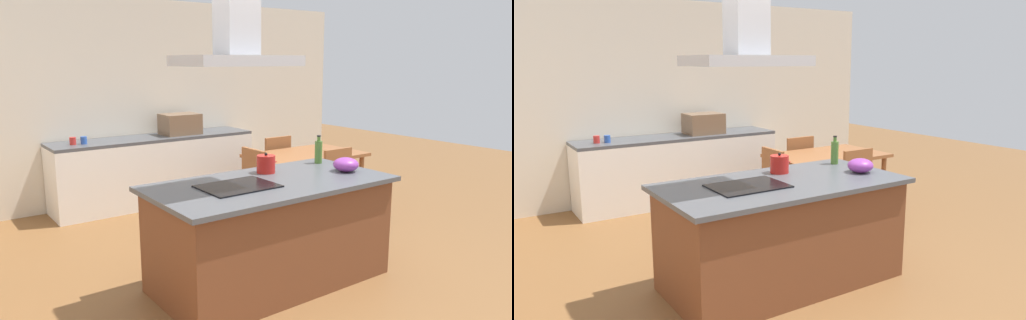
{
  "view_description": "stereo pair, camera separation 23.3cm",
  "coord_description": "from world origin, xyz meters",
  "views": [
    {
      "loc": [
        -2.47,
        -3.2,
        1.89
      ],
      "look_at": [
        0.14,
        0.4,
        1.0
      ],
      "focal_mm": 34.83,
      "sensor_mm": 36.0,
      "label": 1
    },
    {
      "loc": [
        -2.28,
        -3.33,
        1.89
      ],
      "look_at": [
        0.14,
        0.4,
        1.0
      ],
      "focal_mm": 34.83,
      "sensor_mm": 36.0,
      "label": 2
    }
  ],
  "objects": [
    {
      "name": "coffee_mug_blue",
      "position": [
        -0.68,
        2.83,
        0.95
      ],
      "size": [
        0.08,
        0.08,
        0.09
      ],
      "primitive_type": "cylinder",
      "color": "#2D56B2",
      "rests_on": "back_counter"
    },
    {
      "name": "kitchen_island",
      "position": [
        0.0,
        0.0,
        0.45
      ],
      "size": [
        2.07,
        1.05,
        0.9
      ],
      "color": "brown",
      "rests_on": "ground"
    },
    {
      "name": "chair_facing_island",
      "position": [
        1.62,
        0.72,
        0.51
      ],
      "size": [
        0.42,
        0.42,
        0.89
      ],
      "color": "brown",
      "rests_on": "ground"
    },
    {
      "name": "back_counter",
      "position": [
        0.27,
        2.88,
        0.45
      ],
      "size": [
        2.72,
        0.62,
        0.9
      ],
      "color": "white",
      "rests_on": "ground"
    },
    {
      "name": "range_hood",
      "position": [
        -0.33,
        0.0,
        2.1
      ],
      "size": [
        0.9,
        0.55,
        0.78
      ],
      "color": "#ADADB2"
    },
    {
      "name": "chair_at_left_end",
      "position": [
        0.7,
        1.38,
        0.51
      ],
      "size": [
        0.42,
        0.42,
        0.89
      ],
      "color": "brown",
      "rests_on": "ground"
    },
    {
      "name": "ground",
      "position": [
        0.0,
        1.5,
        0.0
      ],
      "size": [
        16.0,
        16.0,
        0.0
      ],
      "primitive_type": "plane",
      "color": "brown"
    },
    {
      "name": "olive_oil_bottle",
      "position": [
        0.83,
        0.32,
        1.02
      ],
      "size": [
        0.07,
        0.07,
        0.28
      ],
      "color": "#47722D",
      "rests_on": "kitchen_island"
    },
    {
      "name": "mixing_bowl",
      "position": [
        0.78,
        -0.1,
        0.96
      ],
      "size": [
        0.23,
        0.23,
        0.13
      ],
      "primitive_type": "ellipsoid",
      "color": "purple",
      "rests_on": "kitchen_island"
    },
    {
      "name": "wall_back",
      "position": [
        0.0,
        3.25,
        1.35
      ],
      "size": [
        7.2,
        0.1,
        2.7
      ],
      "primitive_type": "cube",
      "color": "beige",
      "rests_on": "ground"
    },
    {
      "name": "countertop_microwave",
      "position": [
        0.65,
        2.88,
        1.04
      ],
      "size": [
        0.5,
        0.38,
        0.28
      ],
      "primitive_type": "cube",
      "color": "brown",
      "rests_on": "back_counter"
    },
    {
      "name": "cooktop",
      "position": [
        -0.33,
        0.0,
        0.91
      ],
      "size": [
        0.6,
        0.44,
        0.01
      ],
      "primitive_type": "cube",
      "color": "black",
      "rests_on": "kitchen_island"
    },
    {
      "name": "coffee_mug_red",
      "position": [
        -0.81,
        2.85,
        0.95
      ],
      "size": [
        0.08,
        0.08,
        0.09
      ],
      "primitive_type": "cylinder",
      "color": "red",
      "rests_on": "back_counter"
    },
    {
      "name": "chair_facing_back_wall",
      "position": [
        1.62,
        2.05,
        0.51
      ],
      "size": [
        0.42,
        0.42,
        0.89
      ],
      "color": "brown",
      "rests_on": "ground"
    },
    {
      "name": "dining_table",
      "position": [
        1.62,
        1.38,
        0.67
      ],
      "size": [
        1.4,
        0.9,
        0.75
      ],
      "color": "#995B33",
      "rests_on": "ground"
    },
    {
      "name": "tea_kettle",
      "position": [
        0.16,
        0.28,
        0.98
      ],
      "size": [
        0.22,
        0.17,
        0.18
      ],
      "color": "#B21E19",
      "rests_on": "kitchen_island"
    }
  ]
}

